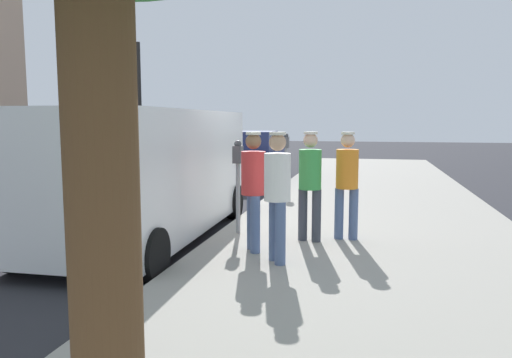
# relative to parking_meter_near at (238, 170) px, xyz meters

# --- Properties ---
(ground_plane) EXTENTS (80.00, 80.00, 0.00)m
(ground_plane) POSITION_rel_parking_meter_near_xyz_m (-1.35, 0.70, -1.18)
(ground_plane) COLOR #2D2D33
(sidewalk_slab) EXTENTS (5.00, 32.00, 0.15)m
(sidewalk_slab) POSITION_rel_parking_meter_near_xyz_m (2.15, 0.70, -1.11)
(sidewalk_slab) COLOR #9E998E
(sidewalk_slab) RESTS_ON ground
(parking_meter_near) EXTENTS (0.14, 0.18, 1.52)m
(parking_meter_near) POSITION_rel_parking_meter_near_xyz_m (0.00, 0.00, 0.00)
(parking_meter_near) COLOR gray
(parking_meter_near) RESTS_ON sidewalk_slab
(parking_meter_far) EXTENTS (0.14, 0.18, 1.52)m
(parking_meter_far) POSITION_rel_parking_meter_near_xyz_m (0.00, 4.68, 0.00)
(parking_meter_far) COLOR gray
(parking_meter_far) RESTS_ON sidewalk_slab
(pedestrian_in_white) EXTENTS (0.34, 0.34, 1.69)m
(pedestrian_in_white) POSITION_rel_parking_meter_near_xyz_m (0.93, -1.52, -0.06)
(pedestrian_in_white) COLOR #4C608C
(pedestrian_in_white) RESTS_ON sidewalk_slab
(pedestrian_in_orange) EXTENTS (0.36, 0.34, 1.66)m
(pedestrian_in_orange) POSITION_rel_parking_meter_near_xyz_m (1.74, -0.03, -0.08)
(pedestrian_in_orange) COLOR #4C608C
(pedestrian_in_orange) RESTS_ON sidewalk_slab
(pedestrian_in_green) EXTENTS (0.35, 0.34, 1.67)m
(pedestrian_in_green) POSITION_rel_parking_meter_near_xyz_m (1.20, -0.27, -0.08)
(pedestrian_in_green) COLOR #383D47
(pedestrian_in_green) RESTS_ON sidewalk_slab
(pedestrian_in_red) EXTENTS (0.34, 0.34, 1.68)m
(pedestrian_in_red) POSITION_rel_parking_meter_near_xyz_m (0.50, -1.03, -0.07)
(pedestrian_in_red) COLOR #4C608C
(pedestrian_in_red) RESTS_ON sidewalk_slab
(parked_van) EXTENTS (2.23, 5.24, 2.15)m
(parked_van) POSITION_rel_parking_meter_near_xyz_m (-1.50, -0.15, -0.03)
(parked_van) COLOR white
(parked_van) RESTS_ON ground
(parked_sedan_ahead) EXTENTS (2.12, 4.48, 1.65)m
(parked_sedan_ahead) POSITION_rel_parking_meter_near_xyz_m (-1.70, 7.76, -0.43)
(parked_sedan_ahead) COLOR navy
(parked_sedan_ahead) RESTS_ON ground
(traffic_light_corner) EXTENTS (2.48, 0.42, 5.20)m
(traffic_light_corner) POSITION_rel_parking_meter_near_xyz_m (-8.19, 11.49, 2.34)
(traffic_light_corner) COLOR black
(traffic_light_corner) RESTS_ON ground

